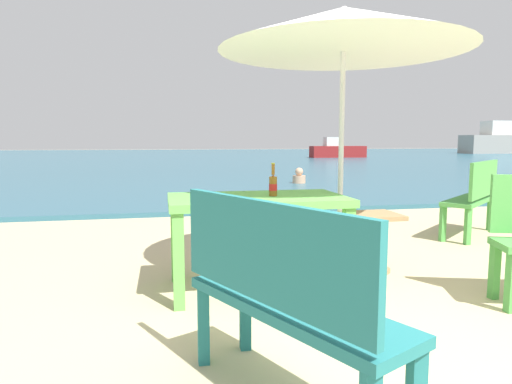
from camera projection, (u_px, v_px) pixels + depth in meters
The scene contains 11 objects.
ground_plane at pixel (422, 357), 2.52m from camera, with size 120.00×120.00×0.00m, color #C6B287.
sea_water at pixel (183, 157), 31.71m from camera, with size 120.00×50.00×0.08m, color #2D6075.
picnic_table_green at pixel (257, 210), 3.62m from camera, with size 1.40×0.80×0.76m.
beer_bottle_amber at pixel (273, 184), 3.62m from camera, with size 0.07×0.07×0.26m.
patio_umbrella at pixel (344, 30), 3.74m from camera, with size 2.10×2.10×2.30m.
side_table_wood at pixel (373, 234), 4.14m from camera, with size 0.44×0.44×0.54m.
bench_teal_center at pixel (281, 291), 2.00m from camera, with size 0.85×1.24×0.95m.
bench_green_right at pixel (475, 194), 5.64m from camera, with size 1.16×1.03×0.95m.
swimmer_person at pixel (299, 177), 11.91m from camera, with size 0.34×0.34×0.41m.
boat_sailboat at pixel (337, 150), 29.94m from camera, with size 3.67×1.00×1.34m.
boat_cargo_ship at pixel (503, 142), 39.59m from camera, with size 7.72×2.10×2.81m.
Camera 1 is at (-1.39, -2.16, 1.20)m, focal length 31.69 mm.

